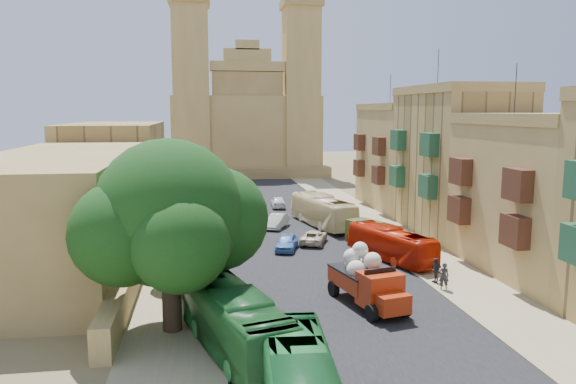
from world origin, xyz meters
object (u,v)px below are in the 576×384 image
object	(u,v)px
street_tree_b	(178,204)
car_blue_b	(248,189)
street_tree_c	(182,188)
red_truck	(368,279)
bus_cream_east	(323,211)
church	(245,121)
bus_green_north	(232,319)
street_tree_a	(170,238)
car_dkblue	(227,201)
car_cream	(314,237)
car_blue_a	(287,242)
street_tree_d	(186,175)
ficus_tree	(171,219)
bus_red_east	(391,244)
pedestrian_c	(436,270)
car_white_b	(278,202)
olive_pickup	(372,234)
pedestrian_a	(444,276)
car_white_a	(277,221)

from	to	relation	value
street_tree_b	car_blue_b	xyz separation A→B (m)	(8.42, 28.51, -2.85)
street_tree_c	red_truck	distance (m)	32.21
red_truck	bus_cream_east	distance (m)	23.26
church	bus_green_north	size ratio (longest dim) A/B	3.24
bus_green_north	street_tree_a	bearing A→B (deg)	91.25
car_dkblue	red_truck	bearing A→B (deg)	-56.05
car_cream	car_blue_a	bearing A→B (deg)	56.78
street_tree_a	street_tree_c	size ratio (longest dim) A/B	0.97
street_tree_d	red_truck	distance (m)	43.59
street_tree_d	church	bearing A→B (deg)	71.91
ficus_tree	bus_red_east	bearing A→B (deg)	36.55
street_tree_b	pedestrian_c	size ratio (longest dim) A/B	3.02
street_tree_b	street_tree_c	size ratio (longest dim) A/B	1.06
ficus_tree	bus_green_north	distance (m)	6.09
red_truck	car_dkblue	world-z (taller)	red_truck
street_tree_a	car_cream	world-z (taller)	street_tree_a
church	car_cream	world-z (taller)	church
ficus_tree	church	bearing A→B (deg)	82.81
bus_red_east	church	bearing A→B (deg)	-102.29
street_tree_b	car_dkblue	world-z (taller)	street_tree_b
street_tree_d	car_white_b	size ratio (longest dim) A/B	1.23
bus_red_east	car_blue_a	bearing A→B (deg)	-47.58
ficus_tree	car_blue_a	xyz separation A→B (m)	(8.41, 16.02, -5.32)
church	street_tree_a	bearing A→B (deg)	-98.54
street_tree_c	car_blue_b	xyz separation A→B (m)	(8.42, 16.51, -2.66)
street_tree_b	car_blue_a	xyz separation A→B (m)	(9.00, -3.98, -2.78)
olive_pickup	bus_green_north	size ratio (longest dim) A/B	0.46
bus_cream_east	pedestrian_c	xyz separation A→B (m)	(3.59, -19.47, -0.68)
street_tree_a	street_tree_b	world-z (taller)	street_tree_b
olive_pickup	bus_green_north	bearing A→B (deg)	-123.37
street_tree_a	street_tree_c	bearing A→B (deg)	90.00
olive_pickup	pedestrian_a	bearing A→B (deg)	-85.43
olive_pickup	ficus_tree	bearing A→B (deg)	-133.56
church	street_tree_b	xyz separation A→B (m)	(-10.00, -54.61, -6.07)
church	bus_red_east	bearing A→B (deg)	-84.09
street_tree_d	olive_pickup	distance (m)	31.95
bus_red_east	bus_cream_east	size ratio (longest dim) A/B	0.82
street_tree_d	bus_green_north	xyz separation A→B (m)	(3.50, -47.00, -1.73)
bus_green_north	car_cream	distance (m)	22.52
olive_pickup	bus_red_east	world-z (taller)	bus_red_east
bus_green_north	car_blue_a	bearing A→B (deg)	57.47
church	street_tree_c	xyz separation A→B (m)	(-10.00, -42.61, -6.26)
church	car_cream	distance (m)	57.37
car_white_b	car_blue_b	xyz separation A→B (m)	(-2.58, 11.96, -0.09)
red_truck	bus_cream_east	world-z (taller)	red_truck
church	olive_pickup	xyz separation A→B (m)	(6.50, -57.87, -8.55)
street_tree_a	red_truck	distance (m)	13.25
car_white_b	pedestrian_c	distance (m)	31.52
bus_green_north	car_white_a	world-z (taller)	bus_green_north
street_tree_b	car_cream	distance (m)	12.17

